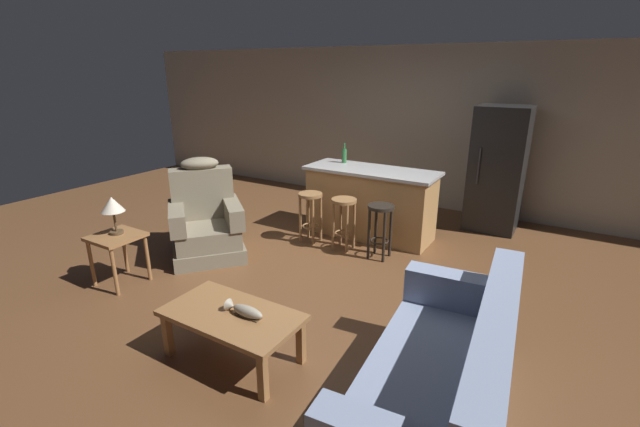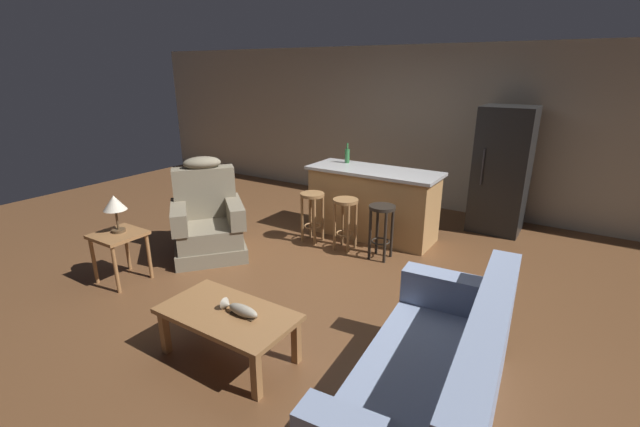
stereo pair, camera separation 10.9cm
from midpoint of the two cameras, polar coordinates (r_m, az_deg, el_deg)
name	(u,v)px [view 1 (the left image)]	position (r m, az deg, el deg)	size (l,w,h in m)	color
ground_plane	(319,271)	(5.02, -0.71, -7.69)	(12.00, 12.00, 0.00)	brown
back_wall	(417,128)	(7.39, 12.43, 11.07)	(12.00, 0.05, 2.60)	#A89E89
coffee_table	(232,319)	(3.55, -12.55, -13.59)	(1.10, 0.60, 0.42)	olive
fish_figurine	(244,311)	(3.44, -10.97, -12.61)	(0.34, 0.10, 0.10)	#4C3823
couch	(443,383)	(3.01, 15.06, -21.01)	(1.00, 1.96, 0.94)	#8493B2
recliner_near_lamp	(206,222)	(5.52, -15.53, -1.12)	(1.18, 1.18, 1.20)	#756B56
end_table	(117,244)	(5.09, -25.99, -3.64)	(0.48, 0.48, 0.56)	olive
table_lamp	(112,206)	(5.00, -26.51, 0.88)	(0.24, 0.24, 0.41)	#4C3823
kitchen_island	(370,202)	(5.95, 6.18, 1.47)	(1.80, 0.70, 0.95)	#AD7F4C
bar_stool_left	(310,208)	(5.69, -1.83, 0.71)	(0.32, 0.32, 0.68)	olive
bar_stool_middle	(344,215)	(5.44, 2.62, -0.15)	(0.32, 0.32, 0.68)	olive
bar_stool_right	(380,222)	(5.24, 7.45, -1.08)	(0.32, 0.32, 0.68)	black
refrigerator	(497,169)	(6.57, 22.13, 5.48)	(0.70, 0.69, 1.76)	black
bottle_tall_green	(344,155)	(6.18, 2.75, 7.76)	(0.07, 0.07, 0.28)	#2D6B38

